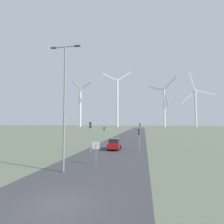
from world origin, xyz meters
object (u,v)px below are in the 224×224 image
object	(u,v)px
traffic_light_post_near_right	(139,135)
traffic_light_post_mid_right	(140,128)
traffic_light_post_mid_left	(104,131)
car_approaching	(114,144)
stop_sign_near	(96,149)
wind_turbine_center	(164,104)
wind_turbine_right	(195,104)
traffic_light_post_near_left	(90,130)
wind_turbine_far_left	(80,103)
streetlamp	(65,93)
wind_turbine_left	(117,99)

from	to	relation	value
traffic_light_post_near_right	traffic_light_post_mid_right	distance (m)	17.73
traffic_light_post_mid_left	car_approaching	world-z (taller)	traffic_light_post_mid_left
stop_sign_near	wind_turbine_center	xyz separation A→B (m)	(27.16, 180.29, 23.96)
traffic_light_post_mid_left	wind_turbine_right	xyz separation A→B (m)	(65.94, 160.96, 23.24)
traffic_light_post_near_left	wind_turbine_far_left	size ratio (longest dim) A/B	0.08
streetlamp	car_approaching	distance (m)	15.32
stop_sign_near	car_approaching	world-z (taller)	stop_sign_near
stop_sign_near	wind_turbine_far_left	world-z (taller)	wind_turbine_far_left
wind_turbine_right	traffic_light_post_near_right	bearing A→B (deg)	-107.83
traffic_light_post_mid_left	car_approaching	bearing A→B (deg)	-70.90
car_approaching	wind_turbine_right	bearing A→B (deg)	70.93
traffic_light_post_near_right	traffic_light_post_mid_right	size ratio (longest dim) A/B	0.79
traffic_light_post_mid_right	wind_turbine_center	distance (m)	155.86
traffic_light_post_mid_right	stop_sign_near	bearing A→B (deg)	-98.18
traffic_light_post_mid_left	wind_turbine_right	world-z (taller)	wind_turbine_right
wind_turbine_far_left	traffic_light_post_near_right	bearing A→B (deg)	-66.44
stop_sign_near	traffic_light_post_near_right	distance (m)	10.98
traffic_light_post_near_left	traffic_light_post_near_right	size ratio (longest dim) A/B	1.31
stop_sign_near	traffic_light_post_near_left	xyz separation A→B (m)	(-2.84, 6.97, 1.63)
traffic_light_post_mid_left	car_approaching	xyz separation A→B (m)	(5.16, -14.89, -1.54)
stop_sign_near	car_approaching	xyz separation A→B (m)	(0.18, 10.55, -0.75)
traffic_light_post_near_left	wind_turbine_left	size ratio (longest dim) A/B	0.07
wind_turbine_far_left	wind_turbine_right	size ratio (longest dim) A/B	0.94
streetlamp	stop_sign_near	world-z (taller)	streetlamp
traffic_light_post_mid_left	wind_turbine_left	size ratio (longest dim) A/B	0.05
traffic_light_post_near_left	wind_turbine_far_left	world-z (taller)	wind_turbine_far_left
wind_turbine_far_left	wind_turbine_left	distance (m)	47.20
traffic_light_post_mid_right	wind_turbine_far_left	size ratio (longest dim) A/B	0.08
traffic_light_post_mid_left	wind_turbine_left	world-z (taller)	wind_turbine_left
traffic_light_post_near_right	car_approaching	distance (m)	4.40
streetlamp	wind_turbine_far_left	world-z (taller)	wind_turbine_far_left
traffic_light_post_near_left	wind_turbine_left	distance (m)	167.51
wind_turbine_left	wind_turbine_center	xyz separation A→B (m)	(50.80, 9.43, -5.32)
traffic_light_post_near_left	wind_turbine_right	distance (m)	191.75
streetlamp	traffic_light_post_mid_right	xyz separation A→B (m)	(6.08, 31.09, -3.91)
traffic_light_post_near_left	wind_turbine_far_left	distance (m)	187.20
traffic_light_post_near_right	wind_turbine_center	world-z (taller)	wind_turbine_center
streetlamp	traffic_light_post_mid_left	size ratio (longest dim) A/B	3.45
stop_sign_near	traffic_light_post_near_left	size ratio (longest dim) A/B	0.53
wind_turbine_far_left	wind_turbine_left	xyz separation A→B (m)	(46.21, -9.16, 3.00)
stop_sign_near	car_approaching	bearing A→B (deg)	89.00
traffic_light_post_mid_left	wind_turbine_far_left	distance (m)	169.56
stop_sign_near	wind_turbine_right	bearing A→B (deg)	71.89
traffic_light_post_near_right	traffic_light_post_mid_left	xyz separation A→B (m)	(-9.22, 15.36, -0.08)
traffic_light_post_near_left	traffic_light_post_near_right	distance (m)	7.78
wind_turbine_left	wind_turbine_center	size ratio (longest dim) A/B	1.13
wind_turbine_left	traffic_light_post_near_left	bearing A→B (deg)	-82.76
traffic_light_post_mid_left	traffic_light_post_near_left	bearing A→B (deg)	-83.40
streetlamp	wind_turbine_far_left	size ratio (longest dim) A/B	0.20
streetlamp	wind_turbine_right	distance (m)	200.76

